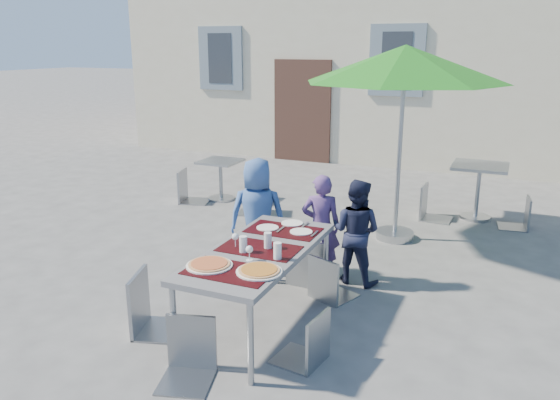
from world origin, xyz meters
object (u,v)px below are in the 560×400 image
at_px(chair_0, 254,229).
at_px(chair_2, 330,252).
at_px(chair_1, 310,232).
at_px(chair_4, 309,308).
at_px(child_0, 258,215).
at_px(chair_3, 148,267).
at_px(chair_5, 187,315).
at_px(patio_umbrella, 405,66).
at_px(bg_chair_r_0, 256,182).
at_px(pizza_near_right, 259,271).
at_px(child_2, 356,232).
at_px(dining_table, 259,255).
at_px(bg_chair_l_0, 188,167).
at_px(cafe_table_0, 221,174).
at_px(child_1, 321,226).
at_px(pizza_near_left, 209,264).
at_px(bg_chair_r_1, 523,194).
at_px(bg_chair_l_1, 432,182).
at_px(cafe_table_1, 479,180).

relative_size(chair_0, chair_2, 1.08).
bearing_deg(chair_1, chair_4, -69.88).
xyz_separation_m(child_0, chair_3, (-0.28, -1.64, -0.04)).
bearing_deg(chair_4, chair_5, -145.68).
distance_m(patio_umbrella, bg_chair_r_0, 2.84).
height_order(pizza_near_right, child_2, child_2).
xyz_separation_m(chair_0, chair_1, (0.65, 0.04, 0.05)).
distance_m(dining_table, bg_chair_l_0, 4.33).
height_order(chair_0, cafe_table_0, chair_0).
relative_size(chair_1, bg_chair_r_0, 1.21).
bearing_deg(child_1, chair_1, 65.06).
relative_size(pizza_near_left, patio_umbrella, 0.15).
bearing_deg(chair_1, chair_0, -176.15).
height_order(chair_3, chair_5, chair_3).
distance_m(child_1, child_2, 0.39).
bearing_deg(bg_chair_r_1, chair_4, -109.35).
distance_m(pizza_near_left, chair_3, 0.67).
xyz_separation_m(child_1, bg_chair_l_0, (-3.00, 1.99, 0.01)).
height_order(pizza_near_left, pizza_near_right, same).
relative_size(child_1, chair_5, 1.30).
xyz_separation_m(child_2, bg_chair_r_1, (1.64, 2.67, -0.08)).
relative_size(child_0, bg_chair_r_0, 1.55).
bearing_deg(child_1, dining_table, 66.49).
bearing_deg(bg_chair_r_1, chair_2, -118.72).
xyz_separation_m(cafe_table_0, bg_chair_l_0, (-0.43, -0.32, 0.16)).
distance_m(chair_2, chair_5, 1.81).
bearing_deg(cafe_table_0, child_1, -41.93).
distance_m(bg_chair_l_0, bg_chair_l_1, 3.85).
bearing_deg(cafe_table_0, bg_chair_l_1, 5.60).
bearing_deg(bg_chair_l_0, patio_umbrella, -6.81).
distance_m(chair_3, patio_umbrella, 4.00).
distance_m(child_0, child_1, 0.73).
bearing_deg(bg_chair_r_1, dining_table, -118.72).
relative_size(bg_chair_l_0, cafe_table_1, 1.22).
bearing_deg(bg_chair_l_0, chair_4, -46.46).
distance_m(pizza_near_right, chair_2, 1.28).
bearing_deg(chair_1, bg_chair_r_1, 54.96).
bearing_deg(dining_table, cafe_table_1, 69.45).
distance_m(pizza_near_left, bg_chair_l_1, 4.58).
xyz_separation_m(child_0, cafe_table_1, (2.14, 3.02, -0.06)).
bearing_deg(bg_chair_l_1, chair_4, -94.04).
height_order(chair_1, chair_2, chair_1).
bearing_deg(chair_3, pizza_near_left, -3.72).
relative_size(child_0, child_2, 1.14).
bearing_deg(chair_0, child_0, 101.49).
relative_size(chair_1, chair_3, 0.98).
relative_size(child_1, child_2, 1.02).
bearing_deg(patio_umbrella, chair_4, -90.19).
distance_m(pizza_near_left, pizza_near_right, 0.43).
height_order(pizza_near_left, child_1, child_1).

